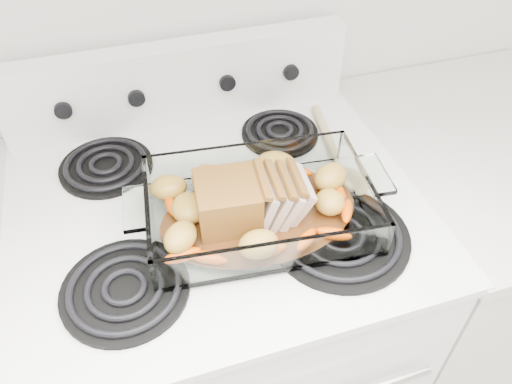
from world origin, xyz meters
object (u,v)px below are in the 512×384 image
object	(u,v)px
electric_range	(225,326)
baking_dish	(259,210)
counter_right	(449,267)
pork_roast	(244,202)

from	to	relation	value
electric_range	baking_dish	xyz separation A→B (m)	(0.07, -0.08, 0.48)
electric_range	baking_dish	world-z (taller)	electric_range
counter_right	baking_dish	distance (m)	0.78
counter_right	pork_roast	world-z (taller)	pork_roast
electric_range	counter_right	size ratio (longest dim) A/B	1.20
baking_dish	pork_roast	distance (m)	0.04
electric_range	baking_dish	distance (m)	0.49
electric_range	pork_roast	size ratio (longest dim) A/B	5.50
counter_right	pork_roast	xyz separation A→B (m)	(-0.63, -0.08, 0.53)
baking_dish	electric_range	bearing A→B (deg)	135.54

